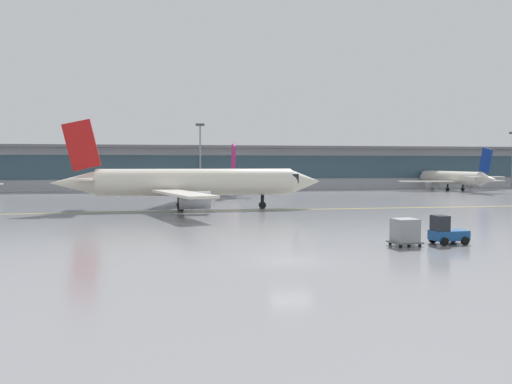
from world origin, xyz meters
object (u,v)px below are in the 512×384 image
(apron_light_mast_1, at_px, (200,154))
(cargo_dolly_lead, at_px, (405,231))
(taxiing_regional_jet, at_px, (193,183))
(baggage_tug, at_px, (446,232))
(apron_light_mast_2, at_px, (512,157))
(gate_airplane_2, at_px, (452,178))
(gate_airplane_1, at_px, (224,179))

(apron_light_mast_1, bearing_deg, cargo_dolly_lead, -82.52)
(taxiing_regional_jet, xyz_separation_m, baggage_tug, (16.68, -30.71, -2.45))
(baggage_tug, height_order, apron_light_mast_2, apron_light_mast_2)
(baggage_tug, bearing_deg, taxiing_regional_jet, 113.67)
(gate_airplane_2, bearing_deg, apron_light_mast_2, -76.41)
(gate_airplane_1, bearing_deg, cargo_dolly_lead, -176.68)
(baggage_tug, xyz_separation_m, cargo_dolly_lead, (-3.32, -0.28, 0.16))
(gate_airplane_2, bearing_deg, baggage_tug, 145.18)
(apron_light_mast_1, height_order, apron_light_mast_2, apron_light_mast_1)
(gate_airplane_1, height_order, cargo_dolly_lead, gate_airplane_1)
(gate_airplane_1, relative_size, baggage_tug, 10.22)
(apron_light_mast_2, bearing_deg, taxiing_regional_jet, -151.06)
(baggage_tug, distance_m, apron_light_mast_1, 74.69)
(gate_airplane_1, height_order, taxiing_regional_jet, taxiing_regional_jet)
(apron_light_mast_2, bearing_deg, cargo_dolly_lead, -130.32)
(gate_airplane_1, relative_size, cargo_dolly_lead, 12.42)
(gate_airplane_2, xyz_separation_m, apron_light_mast_1, (-52.66, 6.98, 5.01))
(taxiing_regional_jet, distance_m, apron_light_mast_2, 85.51)
(baggage_tug, relative_size, apron_light_mast_1, 0.19)
(gate_airplane_1, height_order, gate_airplane_2, gate_airplane_1)
(taxiing_regional_jet, height_order, apron_light_mast_2, apron_light_mast_2)
(baggage_tug, relative_size, cargo_dolly_lead, 1.22)
(apron_light_mast_1, bearing_deg, taxiing_regional_jet, -94.98)
(gate_airplane_2, xyz_separation_m, taxiing_regional_jet, (-56.37, -35.55, 0.68))
(cargo_dolly_lead, height_order, apron_light_mast_1, apron_light_mast_1)
(gate_airplane_2, relative_size, taxiing_regional_jet, 0.80)
(gate_airplane_2, relative_size, cargo_dolly_lead, 12.06)
(gate_airplane_1, bearing_deg, baggage_tug, -173.67)
(gate_airplane_1, distance_m, taxiing_regional_jet, 32.92)
(cargo_dolly_lead, bearing_deg, gate_airplane_2, 52.28)
(gate_airplane_2, xyz_separation_m, cargo_dolly_lead, (-43.01, -66.54, -1.61))
(taxiing_regional_jet, xyz_separation_m, apron_light_mast_1, (3.71, 42.53, 4.33))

